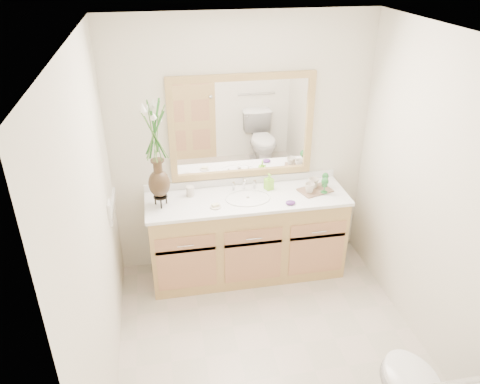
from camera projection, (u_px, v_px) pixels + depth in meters
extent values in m
plane|color=beige|center=(272.00, 347.00, 3.75)|extent=(2.60, 2.60, 0.00)
cube|color=white|center=(285.00, 38.00, 2.62)|extent=(2.40, 2.60, 0.02)
cube|color=silver|center=(242.00, 148.00, 4.32)|extent=(2.40, 0.02, 2.40)
cube|color=silver|center=(352.00, 371.00, 2.06)|extent=(2.40, 0.02, 2.40)
cube|color=silver|center=(96.00, 238.00, 2.99)|extent=(0.02, 2.60, 2.40)
cube|color=silver|center=(438.00, 204.00, 3.38)|extent=(0.02, 2.60, 2.40)
cube|color=tan|center=(247.00, 237.00, 4.45)|extent=(1.80, 0.55, 0.80)
cube|color=white|center=(247.00, 199.00, 4.25)|extent=(1.84, 0.57, 0.03)
ellipsoid|color=white|center=(248.00, 204.00, 4.25)|extent=(0.38, 0.30, 0.12)
cylinder|color=silver|center=(244.00, 184.00, 4.36)|extent=(0.02, 0.02, 0.11)
cylinder|color=silver|center=(233.00, 186.00, 4.35)|extent=(0.02, 0.02, 0.08)
cylinder|color=silver|center=(254.00, 185.00, 4.38)|extent=(0.02, 0.02, 0.08)
cube|color=white|center=(242.00, 127.00, 4.20)|extent=(1.20, 0.01, 0.85)
cube|color=tan|center=(242.00, 77.00, 3.98)|extent=(1.32, 0.04, 0.06)
cube|color=tan|center=(242.00, 173.00, 4.41)|extent=(1.32, 0.04, 0.06)
cube|color=tan|center=(172.00, 132.00, 4.10)|extent=(0.06, 0.04, 0.85)
cube|color=tan|center=(309.00, 123.00, 4.30)|extent=(0.06, 0.04, 0.85)
cube|color=white|center=(109.00, 209.00, 3.76)|extent=(0.02, 0.12, 0.12)
cylinder|color=silver|center=(476.00, 380.00, 2.32)|extent=(0.55, 0.03, 0.03)
cylinder|color=black|center=(160.00, 197.00, 4.07)|extent=(0.12, 0.12, 0.01)
ellipsoid|color=#312415|center=(159.00, 184.00, 4.01)|extent=(0.19, 0.19, 0.24)
cylinder|color=#312415|center=(158.00, 167.00, 3.94)|extent=(0.08, 0.08, 0.11)
cylinder|color=#4C7A33|center=(155.00, 135.00, 3.80)|extent=(0.07, 0.07, 0.44)
cylinder|color=beige|center=(190.00, 191.00, 4.25)|extent=(0.07, 0.07, 0.09)
cylinder|color=beige|center=(215.00, 207.00, 4.08)|extent=(0.10, 0.10, 0.01)
cube|color=beige|center=(215.00, 205.00, 4.07)|extent=(0.07, 0.06, 0.02)
imported|color=#88E034|center=(269.00, 182.00, 4.35)|extent=(0.08, 0.08, 0.14)
ellipsoid|color=#532672|center=(291.00, 203.00, 4.12)|extent=(0.11, 0.10, 0.03)
cube|color=brown|center=(315.00, 190.00, 4.35)|extent=(0.34, 0.27, 0.01)
imported|color=beige|center=(310.00, 188.00, 4.28)|extent=(0.10, 0.09, 0.10)
imported|color=beige|center=(313.00, 183.00, 4.36)|extent=(0.14, 0.14, 0.10)
cylinder|color=#246C2D|center=(324.00, 192.00, 4.30)|extent=(0.06, 0.06, 0.01)
cylinder|color=#246C2D|center=(324.00, 187.00, 4.27)|extent=(0.01, 0.01, 0.09)
ellipsoid|color=#246C2D|center=(325.00, 182.00, 4.25)|extent=(0.07, 0.07, 0.08)
cylinder|color=#246C2D|center=(324.00, 186.00, 4.41)|extent=(0.06, 0.06, 0.01)
cylinder|color=#246C2D|center=(325.00, 182.00, 4.39)|extent=(0.01, 0.01, 0.09)
ellipsoid|color=#246C2D|center=(325.00, 176.00, 4.36)|extent=(0.06, 0.06, 0.07)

